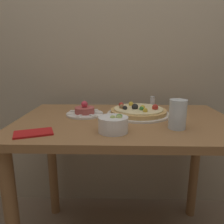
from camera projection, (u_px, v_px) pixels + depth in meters
The scene contains 8 objects.
back_wall at pixel (124, 28), 1.47m from camera, with size 8.00×0.05×2.60m.
dining_table at pixel (125, 143), 1.16m from camera, with size 1.11×0.71×0.80m.
pizza_plate at pixel (138, 112), 1.20m from camera, with size 0.34×0.34×0.07m.
tartare_plate at pixel (85, 112), 1.20m from camera, with size 0.20×0.20×0.08m.
small_bowl at pixel (113, 124), 0.92m from camera, with size 0.13×0.13×0.08m.
drinking_glass at pixel (178, 114), 0.96m from camera, with size 0.08×0.08×0.13m.
napkin at pixel (33, 133), 0.90m from camera, with size 0.18×0.14×0.01m.
salt_shaker at pixel (152, 102), 1.38m from camera, with size 0.03×0.03×0.07m.
Camera 1 is at (-0.04, -0.73, 1.11)m, focal length 35.00 mm.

